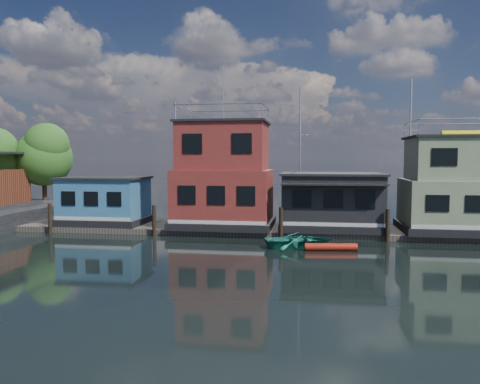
% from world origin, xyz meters
% --- Properties ---
extents(ground, '(160.00, 160.00, 0.00)m').
position_xyz_m(ground, '(0.00, 0.00, 0.00)').
color(ground, black).
rests_on(ground, ground).
extents(dock, '(48.00, 5.00, 0.40)m').
position_xyz_m(dock, '(0.00, 12.00, 0.20)').
color(dock, '#595147').
rests_on(dock, ground).
extents(houseboat_blue, '(6.40, 4.90, 3.66)m').
position_xyz_m(houseboat_blue, '(-18.00, 12.00, 2.21)').
color(houseboat_blue, black).
rests_on(houseboat_blue, dock).
extents(houseboat_red, '(7.40, 5.90, 11.86)m').
position_xyz_m(houseboat_red, '(-8.50, 12.00, 4.10)').
color(houseboat_red, black).
rests_on(houseboat_red, dock).
extents(houseboat_dark, '(7.40, 6.10, 4.06)m').
position_xyz_m(houseboat_dark, '(-0.50, 11.98, 2.42)').
color(houseboat_dark, black).
rests_on(houseboat_dark, dock).
extents(houseboat_green, '(8.40, 5.90, 7.03)m').
position_xyz_m(houseboat_green, '(8.50, 12.00, 3.55)').
color(houseboat_green, black).
rests_on(houseboat_green, dock).
extents(pilings, '(42.28, 0.28, 2.20)m').
position_xyz_m(pilings, '(-0.33, 9.20, 1.10)').
color(pilings, '#2D2116').
rests_on(pilings, ground).
extents(background_masts, '(36.40, 0.16, 12.00)m').
position_xyz_m(background_masts, '(4.76, 18.00, 5.55)').
color(background_masts, silver).
rests_on(background_masts, ground).
extents(dinghy_teal, '(4.80, 3.98, 0.86)m').
position_xyz_m(dinghy_teal, '(-2.72, 6.45, 0.43)').
color(dinghy_teal, '#248773').
rests_on(dinghy_teal, ground).
extents(red_kayak, '(3.15, 0.86, 0.46)m').
position_xyz_m(red_kayak, '(-0.78, 5.71, 0.23)').
color(red_kayak, '#B32213').
rests_on(red_kayak, ground).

